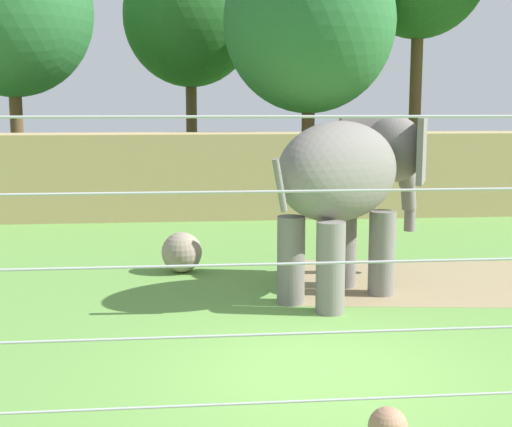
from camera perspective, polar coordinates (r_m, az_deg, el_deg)
name	(u,v)px	position (r m, az deg, el deg)	size (l,w,h in m)	color
ground_plane	(319,370)	(9.08, 5.12, -12.55)	(120.00, 120.00, 0.00)	#609342
dirt_patch	(414,281)	(13.71, 12.72, -5.34)	(4.92, 3.54, 0.01)	#937F5B
embankment_wall	(242,175)	(20.94, -1.14, 3.15)	(36.00, 1.80, 2.48)	tan
elephant	(350,178)	(12.15, 7.63, 2.84)	(3.57, 3.41, 3.10)	slate
enrichment_ball	(182,252)	(14.06, -6.04, -3.14)	(0.81, 0.81, 0.81)	gray
cable_fence	(408,324)	(5.38, 12.21, -8.79)	(8.72, 0.20, 3.35)	brown
tree_left_of_centre	(190,17)	(28.92, -5.36, 15.60)	(5.27, 5.27, 9.54)	brown
tree_right_of_centre	(309,23)	(24.07, 4.34, 15.18)	(5.69, 5.69, 8.99)	brown
tree_far_right	(11,11)	(26.46, -19.26, 15.22)	(5.58, 5.58, 9.43)	brown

